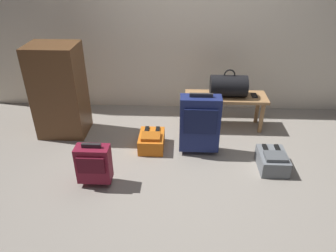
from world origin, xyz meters
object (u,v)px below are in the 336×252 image
object	(u,v)px
backpack_orange	(152,141)
side_cabinet	(59,91)
bench	(226,101)
backpack_grey	(272,160)
suitcase_small_burgundy	(94,164)
duffel_bag_black	(229,86)
cell_phone	(254,95)
suitcase_upright_navy	(200,123)

from	to	relation	value
backpack_orange	side_cabinet	world-z (taller)	side_cabinet
bench	backpack_grey	distance (m)	1.00
suitcase_small_burgundy	side_cabinet	world-z (taller)	side_cabinet
bench	suitcase_small_burgundy	size ratio (longest dim) A/B	2.17
duffel_bag_black	suitcase_small_burgundy	size ratio (longest dim) A/B	0.96
duffel_bag_black	backpack_grey	world-z (taller)	duffel_bag_black
duffel_bag_black	side_cabinet	bearing A→B (deg)	-173.41
bench	cell_phone	bearing A→B (deg)	2.14
bench	side_cabinet	world-z (taller)	side_cabinet
duffel_bag_black	side_cabinet	distance (m)	2.01
bench	cell_phone	world-z (taller)	cell_phone
backpack_grey	side_cabinet	world-z (taller)	side_cabinet
backpack_orange	backpack_grey	size ratio (longest dim) A/B	1.00
suitcase_upright_navy	backpack_grey	world-z (taller)	suitcase_upright_navy
duffel_bag_black	cell_phone	size ratio (longest dim) A/B	3.06
duffel_bag_black	suitcase_upright_navy	size ratio (longest dim) A/B	0.61
backpack_orange	side_cabinet	distance (m)	1.24
suitcase_upright_navy	cell_phone	bearing A→B (deg)	41.87
backpack_orange	side_cabinet	bearing A→B (deg)	164.10
bench	suitcase_upright_navy	size ratio (longest dim) A/B	1.40
duffel_bag_black	backpack_grey	xyz separation A→B (m)	(0.39, -0.87, -0.47)
cell_phone	suitcase_upright_navy	world-z (taller)	suitcase_upright_navy
bench	duffel_bag_black	xyz separation A→B (m)	(0.02, 0.00, 0.20)
backpack_orange	suitcase_upright_navy	bearing A→B (deg)	-6.34
cell_phone	backpack_grey	bearing A→B (deg)	-85.77
bench	suitcase_upright_navy	bearing A→B (deg)	-119.70
duffel_bag_black	backpack_grey	distance (m)	1.06
suitcase_upright_navy	backpack_orange	distance (m)	0.60
suitcase_upright_navy	backpack_grey	distance (m)	0.85
suitcase_small_burgundy	side_cabinet	xyz separation A→B (m)	(-0.62, 0.97, 0.31)
suitcase_small_burgundy	backpack_orange	distance (m)	0.83
bench	duffel_bag_black	bearing A→B (deg)	0.00
cell_phone	backpack_grey	xyz separation A→B (m)	(0.07, -0.88, -0.34)
suitcase_upright_navy	side_cabinet	world-z (taller)	side_cabinet
suitcase_upright_navy	backpack_orange	size ratio (longest dim) A/B	1.88
suitcase_small_burgundy	suitcase_upright_navy	bearing A→B (deg)	30.46
suitcase_upright_navy	suitcase_small_burgundy	bearing A→B (deg)	-149.54
suitcase_small_burgundy	side_cabinet	bearing A→B (deg)	122.48
side_cabinet	backpack_orange	bearing A→B (deg)	-15.90
bench	suitcase_small_burgundy	distance (m)	1.82
cell_phone	side_cabinet	xyz separation A→B (m)	(-2.33, -0.24, 0.12)
suitcase_small_burgundy	backpack_grey	world-z (taller)	suitcase_small_burgundy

